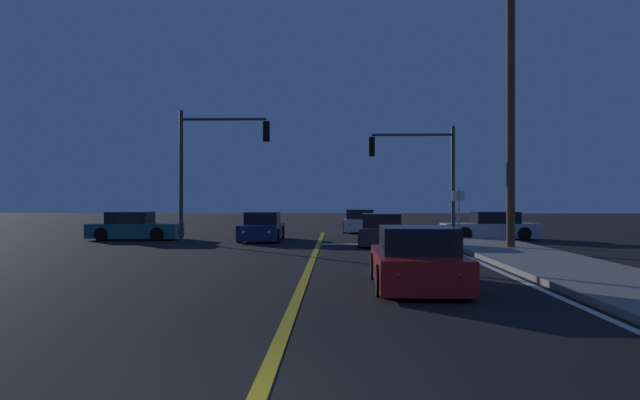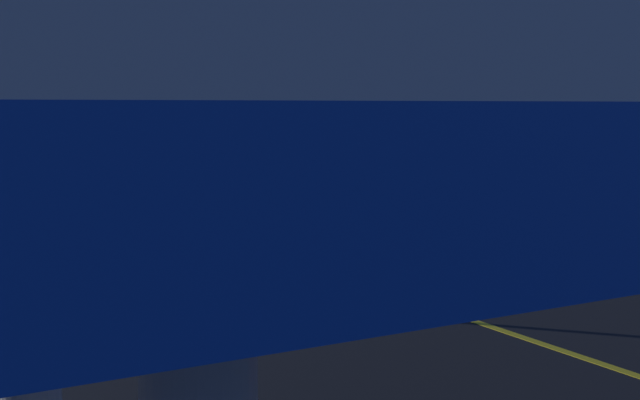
{
  "view_description": "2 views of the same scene",
  "coord_description": "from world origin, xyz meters",
  "px_view_note": "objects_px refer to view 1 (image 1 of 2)",
  "views": [
    {
      "loc": [
        0.77,
        -5.48,
        1.93
      ],
      "look_at": [
        0.13,
        17.81,
        1.91
      ],
      "focal_mm": 33.93,
      "sensor_mm": 36.0,
      "label": 1
    },
    {
      "loc": [
        -11.06,
        1.78,
        4.35
      ],
      "look_at": [
        -1.34,
        18.69,
        2.17
      ],
      "focal_mm": 47.54,
      "sensor_mm": 36.0,
      "label": 2
    }
  ],
  "objects_px": {
    "car_lead_oncoming_navy": "(262,228)",
    "traffic_signal_near_right": "(421,164)",
    "car_distant_tail_white": "(360,222)",
    "car_side_waiting_teal": "(134,228)",
    "traffic_signal_far_left": "(213,154)",
    "car_following_oncoming_red": "(417,261)",
    "street_sign_corner": "(459,208)",
    "car_far_approaching_silver": "(491,227)",
    "car_parked_curb_charcoal": "(381,231)",
    "utility_pole_right": "(511,96)"
  },
  "relations": [
    {
      "from": "car_lead_oncoming_navy",
      "to": "traffic_signal_near_right",
      "type": "distance_m",
      "value": 8.01
    },
    {
      "from": "car_distant_tail_white",
      "to": "car_lead_oncoming_navy",
      "type": "bearing_deg",
      "value": -119.84
    },
    {
      "from": "car_side_waiting_teal",
      "to": "traffic_signal_far_left",
      "type": "xyz_separation_m",
      "value": [
        4.16,
        -1.84,
        3.37
      ]
    },
    {
      "from": "car_side_waiting_teal",
      "to": "traffic_signal_far_left",
      "type": "distance_m",
      "value": 5.66
    },
    {
      "from": "car_following_oncoming_red",
      "to": "street_sign_corner",
      "type": "xyz_separation_m",
      "value": [
        3.37,
        12.21,
        0.99
      ]
    },
    {
      "from": "car_far_approaching_silver",
      "to": "car_distant_tail_white",
      "type": "relative_size",
      "value": 0.96
    },
    {
      "from": "car_lead_oncoming_navy",
      "to": "street_sign_corner",
      "type": "height_order",
      "value": "street_sign_corner"
    },
    {
      "from": "car_following_oncoming_red",
      "to": "traffic_signal_near_right",
      "type": "distance_m",
      "value": 15.46
    },
    {
      "from": "car_side_waiting_teal",
      "to": "car_parked_curb_charcoal",
      "type": "relative_size",
      "value": 0.92
    },
    {
      "from": "car_parked_curb_charcoal",
      "to": "traffic_signal_far_left",
      "type": "xyz_separation_m",
      "value": [
        -7.41,
        1.32,
        3.37
      ]
    },
    {
      "from": "traffic_signal_far_left",
      "to": "car_far_approaching_silver",
      "type": "bearing_deg",
      "value": 10.9
    },
    {
      "from": "car_following_oncoming_red",
      "to": "traffic_signal_near_right",
      "type": "relative_size",
      "value": 0.8
    },
    {
      "from": "car_following_oncoming_red",
      "to": "street_sign_corner",
      "type": "height_order",
      "value": "street_sign_corner"
    },
    {
      "from": "car_distant_tail_white",
      "to": "car_parked_curb_charcoal",
      "type": "xyz_separation_m",
      "value": [
        0.48,
        -10.47,
        -0.0
      ]
    },
    {
      "from": "car_distant_tail_white",
      "to": "car_lead_oncoming_navy",
      "type": "xyz_separation_m",
      "value": [
        -4.89,
        -7.77,
        -0.0
      ]
    },
    {
      "from": "car_following_oncoming_red",
      "to": "car_distant_tail_white",
      "type": "distance_m",
      "value": 22.77
    },
    {
      "from": "car_following_oncoming_red",
      "to": "traffic_signal_near_right",
      "type": "height_order",
      "value": "traffic_signal_near_right"
    },
    {
      "from": "traffic_signal_near_right",
      "to": "traffic_signal_far_left",
      "type": "bearing_deg",
      "value": 8.41
    },
    {
      "from": "car_side_waiting_teal",
      "to": "car_lead_oncoming_navy",
      "type": "relative_size",
      "value": 0.96
    },
    {
      "from": "car_far_approaching_silver",
      "to": "car_parked_curb_charcoal",
      "type": "height_order",
      "value": "same"
    },
    {
      "from": "traffic_signal_near_right",
      "to": "car_side_waiting_teal",
      "type": "bearing_deg",
      "value": -1.84
    },
    {
      "from": "car_side_waiting_teal",
      "to": "car_lead_oncoming_navy",
      "type": "bearing_deg",
      "value": 85.8
    },
    {
      "from": "car_side_waiting_teal",
      "to": "traffic_signal_near_right",
      "type": "bearing_deg",
      "value": 88.16
    },
    {
      "from": "car_following_oncoming_red",
      "to": "car_far_approaching_silver",
      "type": "xyz_separation_m",
      "value": [
        5.7,
        16.11,
        0.0
      ]
    },
    {
      "from": "car_side_waiting_teal",
      "to": "car_following_oncoming_red",
      "type": "distance_m",
      "value": 19.23
    },
    {
      "from": "car_lead_oncoming_navy",
      "to": "traffic_signal_near_right",
      "type": "bearing_deg",
      "value": 179.81
    },
    {
      "from": "car_parked_curb_charcoal",
      "to": "traffic_signal_far_left",
      "type": "height_order",
      "value": "traffic_signal_far_left"
    },
    {
      "from": "traffic_signal_near_right",
      "to": "street_sign_corner",
      "type": "bearing_deg",
      "value": 112.93
    },
    {
      "from": "car_far_approaching_silver",
      "to": "utility_pole_right",
      "type": "distance_m",
      "value": 8.44
    },
    {
      "from": "traffic_signal_near_right",
      "to": "car_far_approaching_silver",
      "type": "bearing_deg",
      "value": -162.63
    },
    {
      "from": "car_parked_curb_charcoal",
      "to": "street_sign_corner",
      "type": "height_order",
      "value": "street_sign_corner"
    },
    {
      "from": "car_side_waiting_teal",
      "to": "traffic_signal_near_right",
      "type": "distance_m",
      "value": 13.97
    },
    {
      "from": "car_following_oncoming_red",
      "to": "car_far_approaching_silver",
      "type": "distance_m",
      "value": 17.09
    },
    {
      "from": "traffic_signal_far_left",
      "to": "street_sign_corner",
      "type": "height_order",
      "value": "traffic_signal_far_left"
    },
    {
      "from": "traffic_signal_near_right",
      "to": "traffic_signal_far_left",
      "type": "xyz_separation_m",
      "value": [
        -9.47,
        -1.4,
        0.37
      ]
    },
    {
      "from": "car_distant_tail_white",
      "to": "street_sign_corner",
      "type": "bearing_deg",
      "value": -68.26
    },
    {
      "from": "car_following_oncoming_red",
      "to": "car_parked_curb_charcoal",
      "type": "relative_size",
      "value": 0.92
    },
    {
      "from": "car_parked_curb_charcoal",
      "to": "utility_pole_right",
      "type": "distance_m",
      "value": 7.51
    },
    {
      "from": "utility_pole_right",
      "to": "car_side_waiting_teal",
      "type": "bearing_deg",
      "value": 160.01
    },
    {
      "from": "car_far_approaching_silver",
      "to": "street_sign_corner",
      "type": "distance_m",
      "value": 4.65
    },
    {
      "from": "car_distant_tail_white",
      "to": "traffic_signal_far_left",
      "type": "relative_size",
      "value": 0.8
    },
    {
      "from": "car_far_approaching_silver",
      "to": "car_parked_curb_charcoal",
      "type": "distance_m",
      "value": 6.76
    },
    {
      "from": "car_side_waiting_teal",
      "to": "car_parked_curb_charcoal",
      "type": "height_order",
      "value": "same"
    },
    {
      "from": "car_side_waiting_teal",
      "to": "utility_pole_right",
      "type": "distance_m",
      "value": 18.03
    },
    {
      "from": "traffic_signal_near_right",
      "to": "utility_pole_right",
      "type": "height_order",
      "value": "utility_pole_right"
    },
    {
      "from": "car_following_oncoming_red",
      "to": "car_distant_tail_white",
      "type": "height_order",
      "value": "same"
    },
    {
      "from": "car_following_oncoming_red",
      "to": "traffic_signal_far_left",
      "type": "distance_m",
      "value": 15.8
    },
    {
      "from": "traffic_signal_far_left",
      "to": "car_distant_tail_white",
      "type": "bearing_deg",
      "value": 52.87
    },
    {
      "from": "car_side_waiting_teal",
      "to": "utility_pole_right",
      "type": "height_order",
      "value": "utility_pole_right"
    },
    {
      "from": "utility_pole_right",
      "to": "car_following_oncoming_red",
      "type": "bearing_deg",
      "value": -116.53
    }
  ]
}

